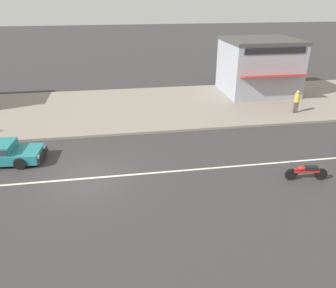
{
  "coord_description": "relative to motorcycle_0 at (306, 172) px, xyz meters",
  "views": [
    {
      "loc": [
        1.49,
        -13.5,
        7.82
      ],
      "look_at": [
        3.95,
        1.43,
        0.8
      ],
      "focal_mm": 35.0,
      "sensor_mm": 36.0,
      "label": 1
    }
  ],
  "objects": [
    {
      "name": "lane_centre_stripe",
      "position": [
        -9.8,
        1.73,
        -0.42
      ],
      "size": [
        50.4,
        0.14,
        0.01
      ],
      "primitive_type": "cube",
      "color": "silver",
      "rests_on": "ground"
    },
    {
      "name": "pedestrian_near_clock",
      "position": [
        4.02,
        8.28,
        0.65
      ],
      "size": [
        0.34,
        0.34,
        1.59
      ],
      "color": "#4C4238",
      "rests_on": "kerb_strip"
    },
    {
      "name": "shopfront_mid_block",
      "position": [
        3.4,
        13.6,
        1.91
      ],
      "size": [
        5.69,
        5.87,
        4.35
      ],
      "color": "#999EA8",
      "rests_on": "kerb_strip"
    },
    {
      "name": "kerb_strip",
      "position": [
        -9.8,
        11.49,
        -0.35
      ],
      "size": [
        68.0,
        10.0,
        0.15
      ],
      "primitive_type": "cube",
      "color": "gray",
      "rests_on": "ground"
    },
    {
      "name": "ground_plane",
      "position": [
        -9.8,
        1.73,
        -0.42
      ],
      "size": [
        160.0,
        160.0,
        0.0
      ],
      "primitive_type": "plane",
      "color": "#383535"
    },
    {
      "name": "motorcycle_0",
      "position": [
        0.0,
        0.0,
        0.0
      ],
      "size": [
        1.93,
        0.56,
        0.8
      ],
      "color": "black",
      "rests_on": "ground"
    }
  ]
}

